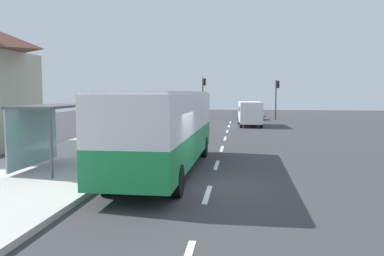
{
  "coord_description": "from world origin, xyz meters",
  "views": [
    {
      "loc": [
        1.21,
        -12.96,
        3.16
      ],
      "look_at": [
        -1.0,
        5.32,
        1.5
      ],
      "focal_mm": 36.73,
      "sensor_mm": 36.0,
      "label": 1
    }
  ],
  "objects_px": {
    "white_van": "(250,112)",
    "recycling_bin_green": "(106,154)",
    "bus": "(165,126)",
    "traffic_light_far_side": "(204,92)",
    "sedan_far": "(247,110)",
    "recycling_bin_orange": "(111,152)",
    "recycling_bin_blue": "(100,157)",
    "sedan_near": "(249,113)",
    "traffic_light_near_side": "(277,93)",
    "bus_shelter": "(46,120)"
  },
  "relations": [
    {
      "from": "recycling_bin_blue",
      "to": "traffic_light_far_side",
      "type": "height_order",
      "value": "traffic_light_far_side"
    },
    {
      "from": "sedan_near",
      "to": "recycling_bin_orange",
      "type": "distance_m",
      "value": 31.45
    },
    {
      "from": "recycling_bin_blue",
      "to": "traffic_light_near_side",
      "type": "bearing_deg",
      "value": 73.06
    },
    {
      "from": "recycling_bin_blue",
      "to": "sedan_far",
      "type": "bearing_deg",
      "value": 80.58
    },
    {
      "from": "sedan_near",
      "to": "bus_shelter",
      "type": "xyz_separation_m",
      "value": [
        -8.71,
        -32.1,
        1.31
      ]
    },
    {
      "from": "sedan_near",
      "to": "recycling_bin_blue",
      "type": "bearing_deg",
      "value": -101.42
    },
    {
      "from": "recycling_bin_green",
      "to": "sedan_near",
      "type": "bearing_deg",
      "value": 78.33
    },
    {
      "from": "recycling_bin_blue",
      "to": "recycling_bin_orange",
      "type": "distance_m",
      "value": 1.4
    },
    {
      "from": "white_van",
      "to": "sedan_near",
      "type": "xyz_separation_m",
      "value": [
        0.1,
        9.29,
        -0.55
      ]
    },
    {
      "from": "traffic_light_far_side",
      "to": "traffic_light_near_side",
      "type": "bearing_deg",
      "value": -5.31
    },
    {
      "from": "sedan_near",
      "to": "bus_shelter",
      "type": "height_order",
      "value": "bus_shelter"
    },
    {
      "from": "sedan_near",
      "to": "traffic_light_far_side",
      "type": "xyz_separation_m",
      "value": [
        -5.4,
        0.5,
        2.5
      ]
    },
    {
      "from": "sedan_near",
      "to": "sedan_far",
      "type": "relative_size",
      "value": 1.0
    },
    {
      "from": "recycling_bin_blue",
      "to": "traffic_light_near_side",
      "type": "relative_size",
      "value": 0.21
    },
    {
      "from": "sedan_near",
      "to": "bus_shelter",
      "type": "bearing_deg",
      "value": -105.18
    },
    {
      "from": "sedan_far",
      "to": "recycling_bin_green",
      "type": "height_order",
      "value": "sedan_far"
    },
    {
      "from": "recycling_bin_green",
      "to": "bus_shelter",
      "type": "bearing_deg",
      "value": -163.95
    },
    {
      "from": "sedan_near",
      "to": "sedan_far",
      "type": "distance_m",
      "value": 6.99
    },
    {
      "from": "white_van",
      "to": "sedan_far",
      "type": "relative_size",
      "value": 1.19
    },
    {
      "from": "sedan_near",
      "to": "recycling_bin_orange",
      "type": "height_order",
      "value": "sedan_near"
    },
    {
      "from": "recycling_bin_orange",
      "to": "bus_shelter",
      "type": "bearing_deg",
      "value": -148.87
    },
    {
      "from": "bus",
      "to": "recycling_bin_green",
      "type": "height_order",
      "value": "bus"
    },
    {
      "from": "traffic_light_far_side",
      "to": "sedan_near",
      "type": "bearing_deg",
      "value": -5.27
    },
    {
      "from": "sedan_far",
      "to": "recycling_bin_orange",
      "type": "distance_m",
      "value": 38.31
    },
    {
      "from": "sedan_near",
      "to": "recycling_bin_blue",
      "type": "relative_size",
      "value": 4.67
    },
    {
      "from": "recycling_bin_green",
      "to": "traffic_light_far_side",
      "type": "distance_m",
      "value": 32.09
    },
    {
      "from": "traffic_light_near_side",
      "to": "traffic_light_far_side",
      "type": "bearing_deg",
      "value": 174.69
    },
    {
      "from": "white_van",
      "to": "recycling_bin_blue",
      "type": "distance_m",
      "value": 23.76
    },
    {
      "from": "white_van",
      "to": "recycling_bin_green",
      "type": "bearing_deg",
      "value": -106.1
    },
    {
      "from": "white_van",
      "to": "recycling_bin_orange",
      "type": "xyz_separation_m",
      "value": [
        -6.4,
        -21.47,
        -0.69
      ]
    },
    {
      "from": "recycling_bin_blue",
      "to": "recycling_bin_orange",
      "type": "xyz_separation_m",
      "value": [
        0.0,
        1.4,
        0.0
      ]
    },
    {
      "from": "traffic_light_far_side",
      "to": "bus_shelter",
      "type": "distance_m",
      "value": 32.79
    },
    {
      "from": "recycling_bin_orange",
      "to": "bus_shelter",
      "type": "distance_m",
      "value": 2.96
    },
    {
      "from": "traffic_light_near_side",
      "to": "bus_shelter",
      "type": "relative_size",
      "value": 1.15
    },
    {
      "from": "bus",
      "to": "white_van",
      "type": "xyz_separation_m",
      "value": [
        3.91,
        22.2,
        -0.5
      ]
    },
    {
      "from": "recycling_bin_orange",
      "to": "bus_shelter",
      "type": "xyz_separation_m",
      "value": [
        -2.21,
        -1.34,
        1.44
      ]
    },
    {
      "from": "bus",
      "to": "recycling_bin_blue",
      "type": "height_order",
      "value": "bus"
    },
    {
      "from": "bus",
      "to": "recycling_bin_orange",
      "type": "xyz_separation_m",
      "value": [
        -2.49,
        0.73,
        -1.19
      ]
    },
    {
      "from": "bus",
      "to": "sedan_near",
      "type": "relative_size",
      "value": 2.49
    },
    {
      "from": "white_van",
      "to": "recycling_bin_green",
      "type": "xyz_separation_m",
      "value": [
        -6.4,
        -22.17,
        -0.69
      ]
    },
    {
      "from": "white_van",
      "to": "recycling_bin_blue",
      "type": "xyz_separation_m",
      "value": [
        -6.4,
        -22.87,
        -0.69
      ]
    },
    {
      "from": "recycling_bin_green",
      "to": "recycling_bin_orange",
      "type": "relative_size",
      "value": 1.0
    },
    {
      "from": "bus_shelter",
      "to": "bus",
      "type": "bearing_deg",
      "value": 7.38
    },
    {
      "from": "sedan_near",
      "to": "traffic_light_near_side",
      "type": "height_order",
      "value": "traffic_light_near_side"
    },
    {
      "from": "bus",
      "to": "traffic_light_far_side",
      "type": "xyz_separation_m",
      "value": [
        -1.39,
        31.99,
        1.45
      ]
    },
    {
      "from": "recycling_bin_orange",
      "to": "bus",
      "type": "bearing_deg",
      "value": -16.3
    },
    {
      "from": "bus",
      "to": "traffic_light_near_side",
      "type": "xyz_separation_m",
      "value": [
        7.22,
        31.19,
        1.24
      ]
    },
    {
      "from": "bus_shelter",
      "to": "recycling_bin_blue",
      "type": "bearing_deg",
      "value": -1.64
    },
    {
      "from": "bus",
      "to": "bus_shelter",
      "type": "relative_size",
      "value": 2.76
    },
    {
      "from": "bus_shelter",
      "to": "sedan_near",
      "type": "bearing_deg",
      "value": 74.82
    }
  ]
}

